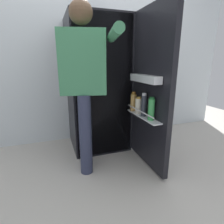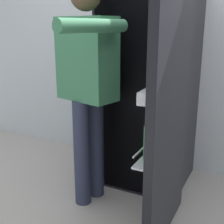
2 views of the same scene
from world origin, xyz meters
TOP-DOWN VIEW (x-y plane):
  - ground_plane at (0.00, 0.00)m, footprint 6.54×6.54m
  - kitchen_wall at (0.00, 0.94)m, footprint 4.40×0.10m
  - refrigerator at (0.03, 0.51)m, footprint 0.75×1.33m
  - person at (-0.26, 0.04)m, footprint 0.54×0.78m

SIDE VIEW (x-z plane):
  - ground_plane at x=0.00m, z-range 0.00..0.00m
  - refrigerator at x=0.03m, z-range 0.00..1.61m
  - person at x=-0.26m, z-range 0.16..1.76m
  - kitchen_wall at x=0.00m, z-range 0.00..2.45m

